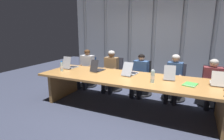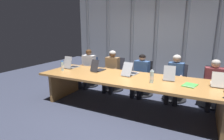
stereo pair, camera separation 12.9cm
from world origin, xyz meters
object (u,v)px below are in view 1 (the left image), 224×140
object	(u,v)px
laptop_right_mid	(169,76)
laptop_right_end	(217,82)
person_right_end	(213,80)
water_bottle_primary	(62,67)
laptop_left_mid	(97,69)
spiral_notepad	(190,85)
water_bottle_secondary	(153,77)
office_chair_left_end	(88,75)
person_left_mid	(110,69)
laptop_center	(130,72)
office_chair_right_end	(210,90)
office_chair_right_mid	(174,86)
person_left_end	(86,67)
office_chair_left_mid	(113,78)
office_chair_center	(142,82)
laptop_left_end	(70,66)
person_right_mid	(174,75)
person_center	(140,73)

from	to	relation	value
laptop_right_mid	laptop_right_end	size ratio (longest dim) A/B	1.09
person_right_end	water_bottle_primary	size ratio (longest dim) A/B	4.34
laptop_left_mid	spiral_notepad	distance (m)	2.18
water_bottle_primary	water_bottle_secondary	bearing A→B (deg)	-0.36
office_chair_left_end	person_left_mid	size ratio (longest dim) A/B	0.77
laptop_center	office_chair_right_end	distance (m)	1.99
laptop_right_mid	office_chair_right_end	world-z (taller)	laptop_right_mid
office_chair_right_mid	person_left_mid	world-z (taller)	person_left_mid
person_left_mid	water_bottle_secondary	world-z (taller)	person_left_mid
laptop_right_end	office_chair_right_end	distance (m)	0.99
office_chair_right_end	person_left_mid	bearing A→B (deg)	-77.92
person_left_end	person_right_end	world-z (taller)	person_left_end
office_chair_right_mid	person_left_end	xyz separation A→B (m)	(-2.60, -0.15, 0.32)
laptop_right_end	office_chair_right_end	xyz separation A→B (m)	(-0.01, 0.87, -0.46)
office_chair_right_mid	person_left_end	size ratio (longest dim) A/B	0.78
laptop_right_end	water_bottle_primary	bearing A→B (deg)	97.35
office_chair_left_end	person_left_end	world-z (taller)	person_left_end
office_chair_left_mid	office_chair_center	xyz separation A→B (m)	(0.88, -0.00, -0.01)
laptop_left_mid	laptop_center	world-z (taller)	laptop_center
laptop_right_end	spiral_notepad	size ratio (longest dim) A/B	1.18
office_chair_left_mid	spiral_notepad	size ratio (longest dim) A/B	2.70
office_chair_center	person_left_end	bearing A→B (deg)	-89.35
laptop_right_end	person_left_mid	xyz separation A→B (m)	(-2.60, 0.72, -0.13)
water_bottle_secondary	office_chair_right_mid	bearing A→B (deg)	75.80
laptop_left_mid	laptop_left_end	bearing A→B (deg)	95.09
laptop_right_mid	person_right_mid	xyz separation A→B (m)	(0.03, 0.68, -0.14)
office_chair_right_end	person_right_mid	size ratio (longest dim) A/B	0.78
person_right_end	spiral_notepad	distance (m)	1.08
office_chair_center	water_bottle_primary	distance (m)	2.20
laptop_left_end	laptop_center	xyz separation A→B (m)	(1.71, 0.02, -0.00)
office_chair_left_end	person_left_end	bearing A→B (deg)	8.02
office_chair_left_mid	water_bottle_primary	bearing A→B (deg)	-25.58
laptop_left_end	office_chair_left_end	distance (m)	0.99
office_chair_center	person_left_end	world-z (taller)	person_left_end
person_left_end	spiral_notepad	world-z (taller)	person_left_end
laptop_left_end	office_chair_right_end	xyz separation A→B (m)	(3.45, 0.87, -0.47)
person_center	laptop_right_mid	bearing A→B (deg)	56.47
office_chair_right_mid	laptop_center	bearing A→B (deg)	-39.69
office_chair_left_end	office_chair_center	bearing A→B (deg)	81.28
laptop_center	person_right_mid	world-z (taller)	person_right_mid
laptop_left_mid	office_chair_left_mid	distance (m)	0.98
person_left_end	person_center	size ratio (longest dim) A/B	1.04
laptop_left_end	laptop_right_end	world-z (taller)	laptop_left_end
office_chair_left_end	person_left_mid	bearing A→B (deg)	71.40
laptop_right_end	person_right_mid	xyz separation A→B (m)	(-0.85, 0.72, -0.14)
laptop_left_end	office_chair_center	bearing A→B (deg)	-62.83
office_chair_left_end	office_chair_right_end	distance (m)	3.46
laptop_right_mid	spiral_notepad	xyz separation A→B (m)	(0.42, -0.29, -0.05)
spiral_notepad	person_left_end	bearing A→B (deg)	177.17
office_chair_center	office_chair_right_end	bearing A→B (deg)	85.53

